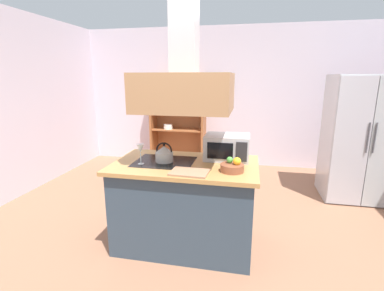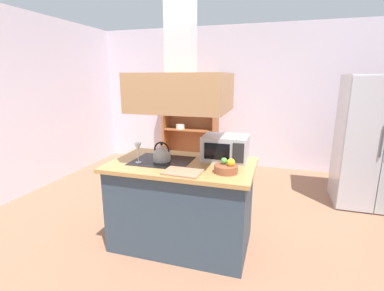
{
  "view_description": "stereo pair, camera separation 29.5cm",
  "coord_description": "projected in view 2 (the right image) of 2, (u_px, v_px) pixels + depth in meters",
  "views": [
    {
      "loc": [
        0.39,
        -2.71,
        1.75
      ],
      "look_at": [
        -0.23,
        0.3,
        1.0
      ],
      "focal_mm": 26.4,
      "sensor_mm": 36.0,
      "label": 1
    },
    {
      "loc": [
        0.67,
        -2.64,
        1.75
      ],
      "look_at": [
        -0.23,
        0.3,
        1.0
      ],
      "focal_mm": 26.4,
      "sensor_mm": 36.0,
      "label": 2
    }
  ],
  "objects": [
    {
      "name": "ground_plane",
      "position": [
        204.0,
        243.0,
        3.06
      ],
      "size": [
        7.8,
        7.8,
        0.0
      ],
      "primitive_type": "plane",
      "color": "#936449"
    },
    {
      "name": "wall_back",
      "position": [
        244.0,
        98.0,
        5.53
      ],
      "size": [
        6.0,
        0.12,
        2.7
      ],
      "primitive_type": "cube",
      "color": "silver",
      "rests_on": "ground"
    },
    {
      "name": "kitchen_island",
      "position": [
        182.0,
        203.0,
        2.97
      ],
      "size": [
        1.46,
        0.89,
        0.9
      ],
      "color": "#324352",
      "rests_on": "ground"
    },
    {
      "name": "range_hood",
      "position": [
        181.0,
        79.0,
        2.67
      ],
      "size": [
        0.9,
        0.7,
        1.27
      ],
      "color": "#B17E52"
    },
    {
      "name": "refrigerator",
      "position": [
        375.0,
        142.0,
        3.81
      ],
      "size": [
        0.9,
        0.77,
        1.79
      ],
      "color": "#BCBEC0",
      "rests_on": "ground"
    },
    {
      "name": "dish_cabinet",
      "position": [
        191.0,
        126.0,
        5.75
      ],
      "size": [
        1.09,
        0.4,
        1.78
      ],
      "color": "#9C5930",
      "rests_on": "ground"
    },
    {
      "name": "kettle",
      "position": [
        162.0,
        153.0,
        2.91
      ],
      "size": [
        0.18,
        0.18,
        0.2
      ],
      "color": "beige",
      "rests_on": "kitchen_island"
    },
    {
      "name": "cutting_board",
      "position": [
        183.0,
        172.0,
        2.56
      ],
      "size": [
        0.35,
        0.26,
        0.02
      ],
      "primitive_type": "cube",
      "rotation": [
        0.0,
        0.0,
        -0.06
      ],
      "color": "#AB7B5C",
      "rests_on": "kitchen_island"
    },
    {
      "name": "microwave",
      "position": [
        225.0,
        148.0,
        2.94
      ],
      "size": [
        0.46,
        0.35,
        0.26
      ],
      "color": "#B7BABF",
      "rests_on": "kitchen_island"
    },
    {
      "name": "wine_glass_on_counter",
      "position": [
        138.0,
        148.0,
        2.83
      ],
      "size": [
        0.08,
        0.08,
        0.21
      ],
      "color": "silver",
      "rests_on": "kitchen_island"
    },
    {
      "name": "fruit_bowl",
      "position": [
        226.0,
        168.0,
        2.56
      ],
      "size": [
        0.22,
        0.22,
        0.14
      ],
      "color": "brown",
      "rests_on": "kitchen_island"
    }
  ]
}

